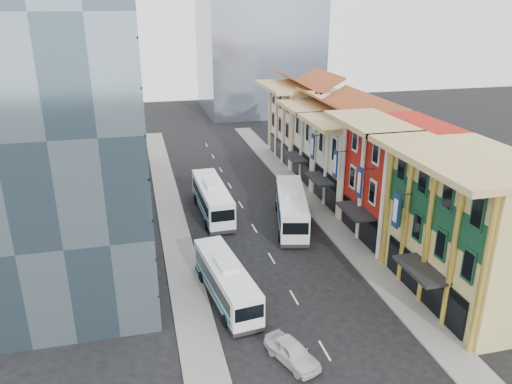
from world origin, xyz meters
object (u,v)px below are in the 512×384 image
object	(u,v)px
shophouse_tan	(475,230)
bus_left_near	(226,280)
bus_left_far	(212,198)
sedan_left	(292,352)
bus_right	(291,208)
office_tower	(68,103)

from	to	relation	value
shophouse_tan	bus_left_near	xyz separation A→B (m)	(-19.50, 4.13, -4.24)
bus_left_far	sedan_left	world-z (taller)	bus_left_far
shophouse_tan	bus_right	size ratio (longest dim) A/B	1.11
office_tower	bus_right	distance (m)	25.03
bus_left_far	sedan_left	distance (m)	26.54
shophouse_tan	sedan_left	distance (m)	17.96
shophouse_tan	bus_left_near	bearing A→B (deg)	168.05
shophouse_tan	sedan_left	bearing A→B (deg)	-164.80
office_tower	bus_left_far	bearing A→B (deg)	31.09
office_tower	bus_left_near	world-z (taller)	office_tower
bus_right	shophouse_tan	bearing A→B (deg)	-46.12
bus_right	sedan_left	bearing A→B (deg)	-93.51
shophouse_tan	sedan_left	world-z (taller)	shophouse_tan
bus_left_far	bus_right	distance (m)	9.36
office_tower	bus_left_near	size ratio (longest dim) A/B	2.74
bus_right	sedan_left	xyz separation A→B (m)	(-6.77, -21.55, -1.24)
bus_right	sedan_left	size ratio (longest dim) A/B	2.74
bus_right	office_tower	bearing A→B (deg)	-157.90
shophouse_tan	bus_left_far	xyz separation A→B (m)	(-17.76, 21.99, -4.02)
sedan_left	bus_left_far	bearing A→B (deg)	70.50
bus_left_near	bus_right	distance (m)	16.14
office_tower	bus_right	bearing A→B (deg)	8.17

